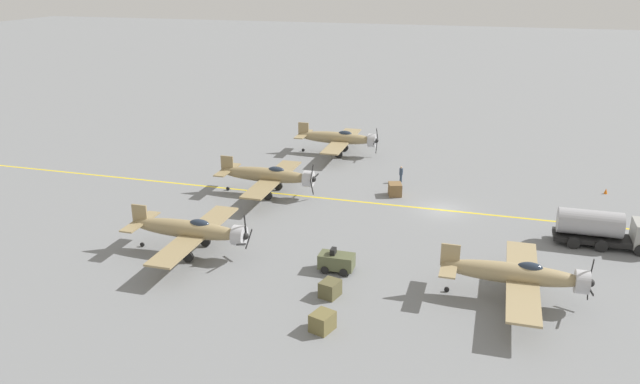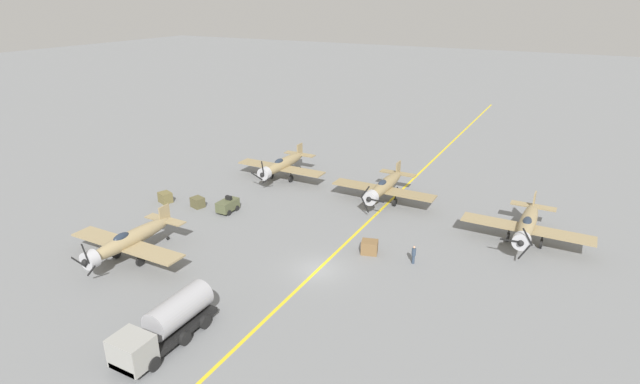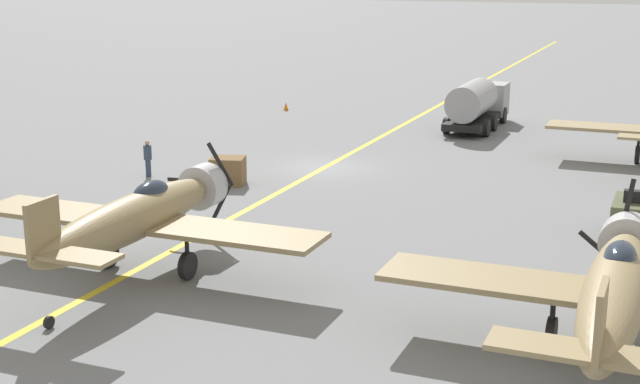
{
  "view_description": "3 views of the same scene",
  "coord_description": "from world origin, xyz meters",
  "px_view_note": "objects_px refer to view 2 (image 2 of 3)",
  "views": [
    {
      "loc": [
        55.33,
        4.13,
        21.39
      ],
      "look_at": [
        7.38,
        -9.77,
        3.38
      ],
      "focal_mm": 35.0,
      "sensor_mm": 36.0,
      "label": 1
    },
    {
      "loc": [
        -18.12,
        33.42,
        22.39
      ],
      "look_at": [
        4.18,
        -8.2,
        3.69
      ],
      "focal_mm": 28.0,
      "sensor_mm": 36.0,
      "label": 2
    },
    {
      "loc": [
        16.11,
        -39.8,
        9.73
      ],
      "look_at": [
        3.9,
        -10.15,
        1.52
      ],
      "focal_mm": 50.0,
      "sensor_mm": 36.0,
      "label": 3
    }
  ],
  "objects_px": {
    "supply_crate_by_tanker": "(369,247)",
    "airplane_near_left": "(527,224)",
    "airplane_near_center": "(384,186)",
    "tow_tractor": "(228,205)",
    "airplane_mid_right": "(129,240)",
    "fuel_tanker": "(166,325)",
    "ground_crew_walking": "(414,254)",
    "supply_crate_outboard": "(165,197)",
    "supply_crate_mid_lane": "(198,202)",
    "airplane_near_right": "(282,165)"
  },
  "relations": [
    {
      "from": "tow_tractor",
      "to": "supply_crate_by_tanker",
      "type": "bearing_deg",
      "value": 175.4
    },
    {
      "from": "tow_tractor",
      "to": "fuel_tanker",
      "type": "bearing_deg",
      "value": 117.37
    },
    {
      "from": "fuel_tanker",
      "to": "supply_crate_mid_lane",
      "type": "relative_size",
      "value": 5.79
    },
    {
      "from": "airplane_near_center",
      "to": "tow_tractor",
      "type": "relative_size",
      "value": 4.62
    },
    {
      "from": "ground_crew_walking",
      "to": "airplane_near_left",
      "type": "bearing_deg",
      "value": -132.87
    },
    {
      "from": "airplane_near_left",
      "to": "ground_crew_walking",
      "type": "height_order",
      "value": "airplane_near_left"
    },
    {
      "from": "airplane_near_left",
      "to": "tow_tractor",
      "type": "distance_m",
      "value": 30.95
    },
    {
      "from": "supply_crate_by_tanker",
      "to": "ground_crew_walking",
      "type": "bearing_deg",
      "value": -178.83
    },
    {
      "from": "airplane_mid_right",
      "to": "fuel_tanker",
      "type": "bearing_deg",
      "value": 154.58
    },
    {
      "from": "airplane_near_center",
      "to": "airplane_mid_right",
      "type": "relative_size",
      "value": 1.0
    },
    {
      "from": "supply_crate_by_tanker",
      "to": "supply_crate_mid_lane",
      "type": "height_order",
      "value": "supply_crate_by_tanker"
    },
    {
      "from": "airplane_near_right",
      "to": "tow_tractor",
      "type": "xyz_separation_m",
      "value": [
        -0.24,
        11.71,
        -1.22
      ]
    },
    {
      "from": "supply_crate_mid_lane",
      "to": "tow_tractor",
      "type": "bearing_deg",
      "value": -171.72
    },
    {
      "from": "airplane_near_right",
      "to": "ground_crew_walking",
      "type": "bearing_deg",
      "value": 161.49
    },
    {
      "from": "airplane_near_center",
      "to": "ground_crew_walking",
      "type": "xyz_separation_m",
      "value": [
        -7.5,
        11.95,
        -1.07
      ]
    },
    {
      "from": "airplane_near_right",
      "to": "tow_tractor",
      "type": "distance_m",
      "value": 11.78
    },
    {
      "from": "airplane_mid_right",
      "to": "ground_crew_walking",
      "type": "height_order",
      "value": "airplane_mid_right"
    },
    {
      "from": "airplane_mid_right",
      "to": "supply_crate_by_tanker",
      "type": "distance_m",
      "value": 21.75
    },
    {
      "from": "fuel_tanker",
      "to": "supply_crate_outboard",
      "type": "xyz_separation_m",
      "value": [
        18.38,
        -18.66,
        -0.91
      ]
    },
    {
      "from": "supply_crate_outboard",
      "to": "supply_crate_by_tanker",
      "type": "bearing_deg",
      "value": 179.59
    },
    {
      "from": "tow_tractor",
      "to": "supply_crate_mid_lane",
      "type": "relative_size",
      "value": 1.88
    },
    {
      "from": "airplane_near_right",
      "to": "airplane_mid_right",
      "type": "bearing_deg",
      "value": 100.53
    },
    {
      "from": "airplane_near_left",
      "to": "supply_crate_mid_lane",
      "type": "xyz_separation_m",
      "value": [
        33.82,
        8.13,
        -1.44
      ]
    },
    {
      "from": "airplane_mid_right",
      "to": "supply_crate_by_tanker",
      "type": "relative_size",
      "value": 8.02
    },
    {
      "from": "fuel_tanker",
      "to": "tow_tractor",
      "type": "relative_size",
      "value": 3.08
    },
    {
      "from": "supply_crate_outboard",
      "to": "ground_crew_walking",
      "type": "bearing_deg",
      "value": 179.81
    },
    {
      "from": "airplane_near_left",
      "to": "fuel_tanker",
      "type": "bearing_deg",
      "value": 42.37
    },
    {
      "from": "airplane_near_center",
      "to": "supply_crate_by_tanker",
      "type": "distance_m",
      "value": 12.55
    },
    {
      "from": "tow_tractor",
      "to": "airplane_near_right",
      "type": "bearing_deg",
      "value": -88.81
    },
    {
      "from": "airplane_near_right",
      "to": "tow_tractor",
      "type": "height_order",
      "value": "airplane_near_right"
    },
    {
      "from": "fuel_tanker",
      "to": "supply_crate_mid_lane",
      "type": "height_order",
      "value": "fuel_tanker"
    },
    {
      "from": "ground_crew_walking",
      "to": "supply_crate_mid_lane",
      "type": "height_order",
      "value": "ground_crew_walking"
    },
    {
      "from": "airplane_near_right",
      "to": "airplane_mid_right",
      "type": "xyz_separation_m",
      "value": [
        0.7,
        24.51,
        -0.0
      ]
    },
    {
      "from": "airplane_near_center",
      "to": "tow_tractor",
      "type": "distance_m",
      "value": 17.81
    },
    {
      "from": "fuel_tanker",
      "to": "tow_tractor",
      "type": "distance_m",
      "value": 22.4
    },
    {
      "from": "ground_crew_walking",
      "to": "supply_crate_outboard",
      "type": "bearing_deg",
      "value": -0.19
    },
    {
      "from": "airplane_near_right",
      "to": "supply_crate_by_tanker",
      "type": "height_order",
      "value": "airplane_near_right"
    },
    {
      "from": "airplane_near_left",
      "to": "supply_crate_outboard",
      "type": "xyz_separation_m",
      "value": [
        38.07,
        8.8,
        -1.41
      ]
    },
    {
      "from": "tow_tractor",
      "to": "ground_crew_walking",
      "type": "distance_m",
      "value": 21.77
    },
    {
      "from": "supply_crate_by_tanker",
      "to": "supply_crate_outboard",
      "type": "bearing_deg",
      "value": -0.41
    },
    {
      "from": "supply_crate_by_tanker",
      "to": "supply_crate_outboard",
      "type": "relative_size",
      "value": 1.04
    },
    {
      "from": "airplane_mid_right",
      "to": "airplane_near_left",
      "type": "bearing_deg",
      "value": -139.83
    },
    {
      "from": "airplane_near_left",
      "to": "supply_crate_outboard",
      "type": "relative_size",
      "value": 8.33
    },
    {
      "from": "airplane_near_right",
      "to": "tow_tractor",
      "type": "relative_size",
      "value": 4.62
    },
    {
      "from": "tow_tractor",
      "to": "airplane_near_center",
      "type": "bearing_deg",
      "value": -143.27
    },
    {
      "from": "tow_tractor",
      "to": "supply_crate_outboard",
      "type": "distance_m",
      "value": 8.17
    },
    {
      "from": "ground_crew_walking",
      "to": "supply_crate_by_tanker",
      "type": "xyz_separation_m",
      "value": [
        4.2,
        0.09,
        -0.32
      ]
    },
    {
      "from": "supply_crate_by_tanker",
      "to": "supply_crate_mid_lane",
      "type": "xyz_separation_m",
      "value": [
        21.36,
        -0.85,
        -0.05
      ]
    },
    {
      "from": "supply_crate_by_tanker",
      "to": "airplane_near_left",
      "type": "bearing_deg",
      "value": -144.21
    },
    {
      "from": "fuel_tanker",
      "to": "airplane_mid_right",
      "type": "bearing_deg",
      "value": -32.22
    }
  ]
}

